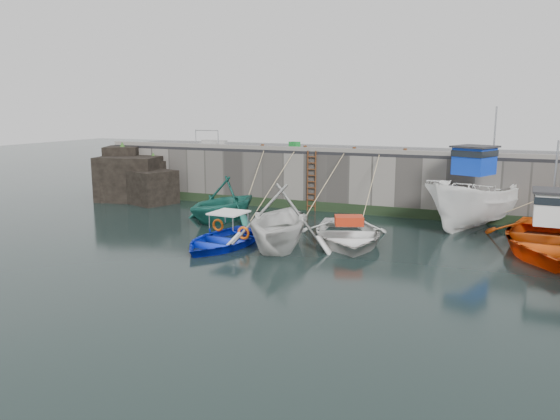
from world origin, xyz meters
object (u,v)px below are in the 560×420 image
at_px(boat_near_white, 224,220).
at_px(boat_far_white, 478,201).
at_px(boat_near_navy, 347,241).
at_px(boat_far_orange, 551,239).
at_px(bollard_e, 473,153).
at_px(bollard_b, 305,148).
at_px(boat_near_blue, 223,245).
at_px(fish_crate, 294,145).
at_px(bollard_c, 354,150).
at_px(bollard_d, 405,151).
at_px(ladder, 311,181).
at_px(boat_near_blacktrim, 279,247).
at_px(bollard_a, 263,147).

relative_size(boat_near_white, boat_far_white, 0.59).
bearing_deg(boat_near_navy, boat_near_white, 144.69).
bearing_deg(boat_far_orange, bollard_e, 126.95).
xyz_separation_m(boat_near_white, bollard_b, (2.56, 4.45, 3.30)).
relative_size(boat_near_blue, fish_crate, 8.47).
relative_size(boat_far_orange, fish_crate, 13.58).
distance_m(bollard_c, bollard_d, 2.60).
height_order(boat_near_navy, bollard_e, bollard_e).
distance_m(ladder, bollard_d, 5.11).
relative_size(ladder, boat_near_blacktrim, 0.60).
height_order(boat_near_blue, bollard_c, bollard_c).
height_order(ladder, bollard_b, bollard_b).
height_order(boat_far_white, bollard_b, boat_far_white).
bearing_deg(boat_far_orange, bollard_a, 163.29).
distance_m(bollard_a, bollard_c, 5.20).
bearing_deg(boat_near_navy, ladder, 101.28).
relative_size(boat_near_blacktrim, fish_crate, 9.65).
bearing_deg(bollard_a, boat_near_blue, -75.34).
bearing_deg(bollard_a, bollard_c, 0.00).
distance_m(ladder, boat_near_blue, 8.59).
relative_size(ladder, boat_near_blue, 0.68).
bearing_deg(bollard_b, boat_near_white, -119.89).
bearing_deg(boat_near_blue, bollard_a, 107.55).
relative_size(boat_near_white, bollard_e, 16.66).
bearing_deg(fish_crate, bollard_a, -100.12).
relative_size(boat_far_white, bollard_b, 28.03).
distance_m(ladder, bollard_e, 8.19).
xyz_separation_m(boat_near_blue, bollard_e, (8.71, 8.74, 3.30)).
xyz_separation_m(boat_near_white, bollard_a, (0.06, 4.45, 3.30)).
bearing_deg(boat_far_orange, fish_crate, 154.72).
height_order(boat_near_white, bollard_e, bollard_e).
bearing_deg(ladder, boat_near_navy, -57.73).
height_order(boat_far_white, bollard_e, boat_far_white).
distance_m(boat_far_white, boat_far_orange, 4.61).
distance_m(boat_near_blacktrim, bollard_b, 8.98).
height_order(boat_near_blue, bollard_a, bollard_a).
bearing_deg(boat_far_orange, boat_near_navy, -167.19).
relative_size(boat_near_white, bollard_c, 16.66).
bearing_deg(boat_near_navy, bollard_c, 82.56).
bearing_deg(fish_crate, bollard_c, -5.92).
height_order(boat_far_orange, bollard_b, boat_far_orange).
bearing_deg(bollard_e, boat_far_white, -70.20).
xyz_separation_m(boat_far_white, bollard_b, (-8.89, 1.10, 2.11)).
relative_size(boat_near_white, bollard_d, 16.66).
distance_m(boat_far_orange, bollard_c, 10.59).
relative_size(boat_near_white, boat_far_orange, 0.62).
bearing_deg(ladder, boat_far_white, -5.18).
relative_size(boat_near_blacktrim, bollard_c, 19.03).
bearing_deg(bollard_b, boat_near_blacktrim, -76.23).
bearing_deg(boat_far_white, ladder, -161.64).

